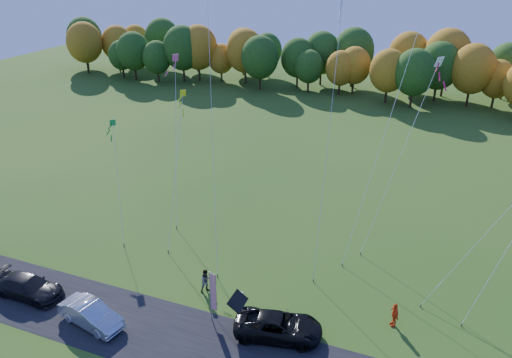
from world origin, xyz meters
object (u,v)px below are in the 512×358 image
at_px(black_suv, 278,326).
at_px(feather_flag, 213,291).
at_px(silver_sedan, 91,314).
at_px(person_east, 394,314).

relative_size(black_suv, feather_flag, 1.48).
relative_size(silver_sedan, person_east, 2.74).
bearing_deg(black_suv, feather_flag, 80.19).
distance_m(silver_sedan, person_east, 19.65).
distance_m(silver_sedan, feather_flag, 8.07).
relative_size(person_east, feather_flag, 0.46).
relative_size(silver_sedan, feather_flag, 1.25).
height_order(black_suv, person_east, person_east).
distance_m(black_suv, silver_sedan, 12.17).
distance_m(person_east, feather_flag, 11.83).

